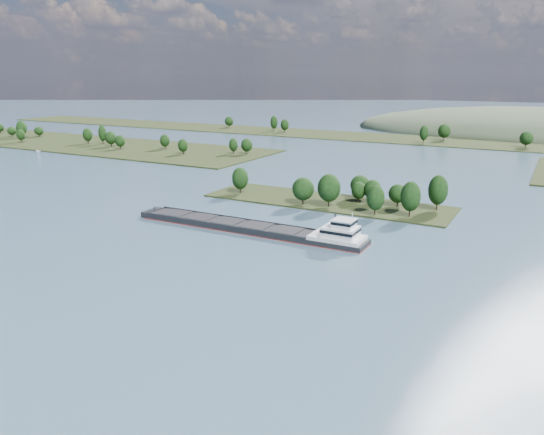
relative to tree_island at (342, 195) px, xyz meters
The scene contains 7 objects.
ground 59.22m from the tree_island, 97.10° to the right, with size 1800.00×1800.00×0.00m, color #3A5265.
tree_island is the anchor object (origin of this frame).
left_bank 249.56m from the tree_island, 160.95° to the left, with size 300.00×80.00×15.33m.
back_shoreline 221.26m from the tree_island, 89.78° to the left, with size 900.00×60.00×15.00m.
hill_west 325.71m from the tree_island, 80.69° to the left, with size 320.00×160.00×44.00m, color #3B4932.
cargo_barge 48.31m from the tree_island, 101.46° to the right, with size 83.65×10.74×11.30m.
motorboat 227.37m from the tree_island, behind, with size 2.01×5.34×2.06m, color white.
Camera 1 is at (80.74, -13.28, 50.93)m, focal length 35.00 mm.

